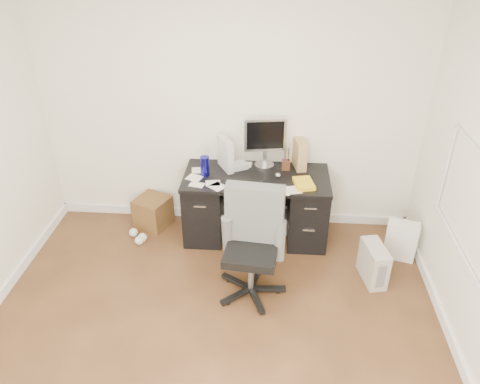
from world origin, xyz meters
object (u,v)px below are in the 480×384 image
object	(u,v)px
office_chair	(251,247)
desk	(256,205)
lcd_monitor	(265,142)
keyboard	(243,182)
wicker_basket	(153,212)
pc_tower	(373,263)

from	to	relation	value
office_chair	desk	bearing A→B (deg)	95.94
lcd_monitor	office_chair	world-z (taller)	lcd_monitor
lcd_monitor	office_chair	distance (m)	1.25
keyboard	office_chair	xyz separation A→B (m)	(0.13, -0.76, -0.23)
keyboard	wicker_basket	size ratio (longest dim) A/B	1.17
office_chair	pc_tower	distance (m)	1.24
lcd_monitor	desk	bearing A→B (deg)	-115.95
pc_tower	wicker_basket	size ratio (longest dim) A/B	1.12
pc_tower	lcd_monitor	bearing A→B (deg)	129.62
office_chair	wicker_basket	size ratio (longest dim) A/B	3.11
desk	pc_tower	distance (m)	1.34
desk	office_chair	size ratio (longest dim) A/B	1.42
lcd_monitor	keyboard	size ratio (longest dim) A/B	1.38
wicker_basket	desk	bearing A→B (deg)	-6.24
office_chair	wicker_basket	bearing A→B (deg)	144.41
pc_tower	keyboard	bearing A→B (deg)	147.63
office_chair	pc_tower	size ratio (longest dim) A/B	2.76
wicker_basket	lcd_monitor	bearing A→B (deg)	4.95
keyboard	lcd_monitor	bearing A→B (deg)	68.41
lcd_monitor	office_chair	size ratio (longest dim) A/B	0.52
keyboard	office_chair	bearing A→B (deg)	-74.87
lcd_monitor	pc_tower	xyz separation A→B (m)	(1.09, -0.86, -0.83)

